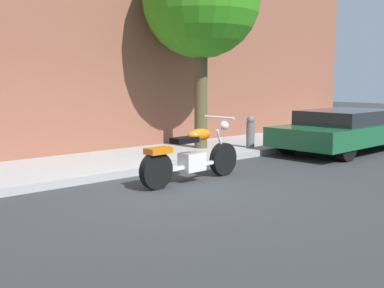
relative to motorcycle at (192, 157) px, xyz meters
name	(u,v)px	position (x,y,z in m)	size (l,w,h in m)	color
ground_plane	(179,190)	(-0.58, -0.34, -0.44)	(60.00, 60.00, 0.00)	#303335
sidewalk	(96,165)	(-0.58, 2.25, -0.37)	(20.96, 2.41, 0.14)	#A1A1A1
motorcycle	(192,157)	(0.00, 0.00, 0.00)	(2.25, 0.70, 1.11)	black
parked_car_green	(347,129)	(5.27, 0.15, 0.11)	(4.45, 1.92, 1.03)	black
fire_hydrant	(250,134)	(3.25, 1.53, 0.01)	(0.20, 0.20, 0.91)	slate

